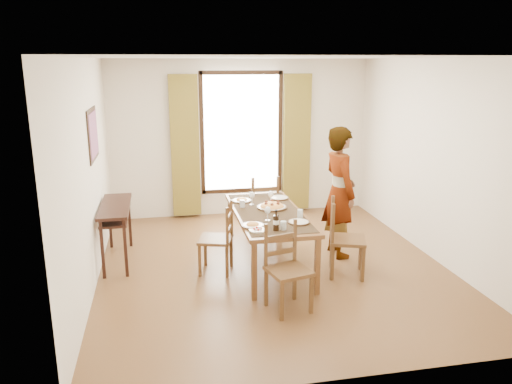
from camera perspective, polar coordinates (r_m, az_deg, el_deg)
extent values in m
plane|color=#4D3418|center=(6.74, 1.92, -8.48)|extent=(5.00, 5.00, 0.00)
cube|color=silver|center=(8.75, -1.72, 6.15)|extent=(4.50, 0.10, 2.70)
cube|color=silver|center=(4.02, 10.14, -4.47)|extent=(4.50, 0.10, 2.70)
cube|color=silver|center=(6.23, -18.59, 1.84)|extent=(0.10, 5.00, 2.70)
cube|color=silver|center=(7.18, 19.82, 3.37)|extent=(0.10, 5.00, 2.70)
cube|color=white|center=(6.20, 2.14, 15.31)|extent=(4.50, 5.00, 0.04)
cube|color=white|center=(8.70, -1.69, 6.77)|extent=(1.30, 0.04, 2.00)
cube|color=olive|center=(8.57, -8.11, 5.15)|extent=(0.48, 0.10, 2.40)
cube|color=olive|center=(8.89, 4.66, 5.59)|extent=(0.48, 0.10, 2.40)
cube|color=black|center=(6.74, -18.16, 6.28)|extent=(0.02, 0.86, 0.66)
cube|color=red|center=(6.74, -18.07, 6.29)|extent=(0.01, 0.76, 0.56)
cube|color=black|center=(6.92, -15.81, -1.57)|extent=(0.38, 1.20, 0.04)
cube|color=black|center=(6.95, -15.74, -2.52)|extent=(0.34, 1.10, 0.03)
cube|color=black|center=(6.54, -17.14, -6.33)|extent=(0.04, 0.04, 0.76)
cube|color=black|center=(7.57, -16.35, -3.38)|extent=(0.04, 0.04, 0.76)
cube|color=black|center=(6.51, -14.68, -6.23)|extent=(0.04, 0.04, 0.76)
cube|color=black|center=(7.55, -14.24, -3.28)|extent=(0.04, 0.04, 0.76)
cube|color=brown|center=(6.52, 1.44, -2.50)|extent=(0.87, 2.00, 0.05)
cube|color=black|center=(6.51, 1.44, -2.26)|extent=(0.80, 1.84, 0.01)
cube|color=brown|center=(5.72, -0.21, -9.06)|extent=(0.06, 0.06, 0.70)
cube|color=brown|center=(7.46, -2.96, -3.30)|extent=(0.06, 0.06, 0.70)
cube|color=brown|center=(5.89, 7.02, -8.43)|extent=(0.06, 0.06, 0.70)
cube|color=brown|center=(7.59, 2.63, -2.97)|extent=(0.06, 0.06, 0.70)
cube|color=brown|center=(6.45, -4.66, -5.44)|extent=(0.51, 0.51, 0.04)
cube|color=brown|center=(6.72, -5.81, -6.61)|extent=(0.04, 0.04, 0.44)
cube|color=brown|center=(6.66, -2.85, -6.75)|extent=(0.04, 0.04, 0.44)
cube|color=brown|center=(6.41, -6.46, -7.73)|extent=(0.04, 0.04, 0.44)
cube|color=brown|center=(6.34, -3.35, -7.90)|extent=(0.04, 0.04, 0.44)
cube|color=brown|center=(6.51, -2.82, -2.97)|extent=(0.03, 0.03, 0.49)
cube|color=brown|center=(6.18, -3.32, -3.96)|extent=(0.03, 0.03, 0.49)
cube|color=brown|center=(6.37, -3.05, -4.28)|extent=(0.13, 0.34, 0.05)
cube|color=brown|center=(6.32, -3.07, -2.78)|extent=(0.13, 0.34, 0.05)
cube|color=brown|center=(7.66, 0.70, -1.81)|extent=(0.46, 0.46, 0.04)
cube|color=brown|center=(7.95, 1.70, -2.98)|extent=(0.04, 0.04, 0.48)
cube|color=brown|center=(7.60, 2.44, -3.83)|extent=(0.04, 0.04, 0.48)
cube|color=brown|center=(7.86, -0.99, -3.18)|extent=(0.04, 0.04, 0.48)
cube|color=brown|center=(7.51, -0.36, -4.05)|extent=(0.04, 0.04, 0.48)
cube|color=brown|center=(7.45, 2.50, -0.19)|extent=(0.04, 0.04, 0.53)
cube|color=brown|center=(7.35, -0.35, -0.37)|extent=(0.04, 0.04, 0.53)
cube|color=brown|center=(7.43, 1.08, -1.07)|extent=(0.38, 0.04, 0.05)
cube|color=brown|center=(7.38, 1.09, 0.35)|extent=(0.38, 0.04, 0.05)
cube|color=brown|center=(5.48, 3.76, -9.01)|extent=(0.52, 0.52, 0.04)
cube|color=brown|center=(5.35, 2.96, -12.30)|extent=(0.04, 0.04, 0.46)
cube|color=brown|center=(5.64, 1.16, -10.79)|extent=(0.04, 0.04, 0.46)
cube|color=brown|center=(5.52, 6.35, -11.49)|extent=(0.04, 0.04, 0.46)
cube|color=brown|center=(5.80, 4.42, -10.09)|extent=(0.04, 0.04, 0.46)
cube|color=brown|center=(5.46, 1.13, -6.19)|extent=(0.04, 0.04, 0.51)
cube|color=brown|center=(5.62, 4.47, -5.60)|extent=(0.04, 0.04, 0.51)
cube|color=brown|center=(5.57, 2.81, -6.87)|extent=(0.36, 0.12, 0.05)
cube|color=brown|center=(5.51, 2.84, -5.10)|extent=(0.36, 0.12, 0.05)
cube|color=brown|center=(6.43, 10.43, -5.42)|extent=(0.56, 0.56, 0.04)
cube|color=brown|center=(6.35, 12.10, -8.03)|extent=(0.04, 0.04, 0.47)
cube|color=brown|center=(6.33, 8.68, -7.94)|extent=(0.04, 0.04, 0.47)
cube|color=brown|center=(6.70, 11.88, -6.80)|extent=(0.04, 0.04, 0.47)
cube|color=brown|center=(6.68, 8.65, -6.71)|extent=(0.04, 0.04, 0.47)
cube|color=brown|center=(6.16, 8.76, -3.68)|extent=(0.04, 0.04, 0.52)
cube|color=brown|center=(6.51, 8.72, -2.64)|extent=(0.04, 0.04, 0.52)
cube|color=brown|center=(6.37, 8.71, -4.04)|extent=(0.15, 0.36, 0.05)
cube|color=brown|center=(6.31, 8.77, -2.43)|extent=(0.15, 0.36, 0.05)
imported|color=gray|center=(6.96, 9.53, -0.02)|extent=(0.74, 0.56, 1.82)
cylinder|color=silver|center=(6.28, 5.07, -2.47)|extent=(0.07, 0.07, 0.10)
cylinder|color=silver|center=(6.69, -1.57, -1.33)|extent=(0.07, 0.07, 0.10)
cylinder|color=silver|center=(5.82, 3.15, -3.84)|extent=(0.07, 0.07, 0.10)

